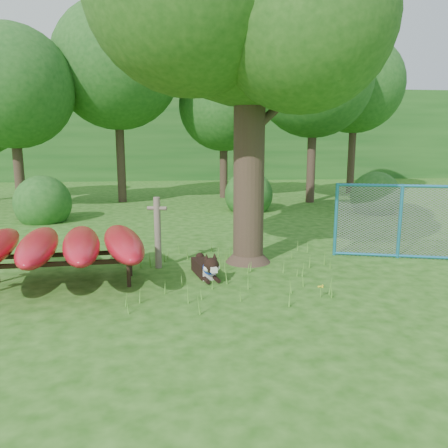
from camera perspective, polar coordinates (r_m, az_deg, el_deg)
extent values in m
plane|color=#1E4F0F|center=(7.54, -0.51, -9.23)|extent=(80.00, 80.00, 0.00)
cylinder|color=#33241C|center=(9.19, 3.31, 10.51)|extent=(0.78, 0.78, 5.08)
cone|color=#33241C|center=(9.48, 3.16, -3.44)|extent=(1.17, 1.17, 0.51)
sphere|color=#204E16|center=(10.65, 9.86, 24.21)|extent=(3.66, 3.66, 3.66)
sphere|color=#204E16|center=(8.57, 10.38, 24.75)|extent=(3.25, 3.25, 3.25)
cylinder|color=#33241C|center=(9.46, 6.88, 14.77)|extent=(1.31, 0.93, 1.08)
cylinder|color=#33241C|center=(9.26, -0.17, 17.46)|extent=(1.19, 0.51, 1.04)
cylinder|color=#66594C|center=(9.01, -8.65, -1.16)|extent=(0.16, 0.16, 1.47)
cylinder|color=#66594C|center=(8.92, -8.75, 2.05)|extent=(0.40, 0.17, 0.08)
cylinder|color=black|center=(8.05, -12.34, -6.43)|extent=(0.08, 0.08, 0.46)
cylinder|color=black|center=(8.67, -12.16, -5.18)|extent=(0.08, 0.08, 0.46)
cube|color=black|center=(8.14, -20.94, -4.90)|extent=(2.78, 0.24, 0.07)
cube|color=black|center=(8.75, -20.14, -3.77)|extent=(2.78, 0.24, 0.07)
ellipsoid|color=red|center=(8.46, -23.10, -2.65)|extent=(1.09, 2.85, 0.44)
ellipsoid|color=red|center=(8.32, -18.13, -2.54)|extent=(1.18, 2.85, 0.44)
ellipsoid|color=red|center=(8.24, -13.03, -2.40)|extent=(1.27, 2.85, 0.44)
cube|color=black|center=(8.61, -2.73, -5.75)|extent=(0.45, 0.82, 0.27)
cube|color=white|center=(8.31, -2.08, -6.44)|extent=(0.27, 0.20, 0.24)
sphere|color=black|center=(8.07, -1.67, -5.41)|extent=(0.29, 0.29, 0.29)
cube|color=white|center=(7.96, -1.38, -5.97)|extent=(0.14, 0.18, 0.10)
sphere|color=white|center=(8.03, -2.23, -5.81)|extent=(0.13, 0.13, 0.13)
sphere|color=white|center=(8.08, -1.02, -5.70)|extent=(0.13, 0.13, 0.13)
cone|color=black|center=(8.04, -2.30, -4.31)|extent=(0.10, 0.12, 0.14)
cone|color=black|center=(8.09, -1.25, -4.22)|extent=(0.14, 0.15, 0.14)
cylinder|color=black|center=(8.15, -2.40, -7.28)|extent=(0.15, 0.34, 0.08)
cylinder|color=black|center=(8.21, -1.06, -7.14)|extent=(0.15, 0.34, 0.08)
sphere|color=black|center=(8.98, -3.16, -4.31)|extent=(0.18, 0.18, 0.18)
torus|color=blue|center=(8.17, -1.86, -5.69)|extent=(0.29, 0.14, 0.28)
cylinder|color=teal|center=(10.21, 14.40, 0.56)|extent=(0.09, 0.09, 1.66)
cylinder|color=teal|center=(10.40, 22.00, 0.30)|extent=(0.09, 0.09, 1.66)
cylinder|color=teal|center=(10.30, 22.31, 4.64)|extent=(2.67, 0.85, 0.06)
cylinder|color=teal|center=(10.56, 21.70, -3.88)|extent=(2.67, 0.85, 0.06)
plane|color=gray|center=(10.40, 22.00, 0.30)|extent=(2.65, 0.79, 2.76)
cylinder|color=#559530|center=(7.57, 12.50, -8.66)|extent=(0.02, 0.02, 0.19)
sphere|color=yellow|center=(7.54, 12.53, -7.99)|extent=(0.03, 0.03, 0.03)
sphere|color=yellow|center=(7.57, 12.75, -7.85)|extent=(0.03, 0.03, 0.03)
sphere|color=yellow|center=(7.56, 12.25, -8.00)|extent=(0.03, 0.03, 0.03)
sphere|color=yellow|center=(7.52, 12.74, -8.04)|extent=(0.03, 0.03, 0.03)
sphere|color=yellow|center=(7.51, 12.45, -7.97)|extent=(0.03, 0.03, 0.03)
cylinder|color=#33241C|center=(18.01, -25.37, 8.23)|extent=(0.36, 0.36, 4.20)
sphere|color=#1B4E19|center=(18.10, -26.00, 15.82)|extent=(4.40, 4.40, 4.40)
cylinder|color=#33241C|center=(19.18, -13.43, 10.63)|extent=(0.36, 0.36, 5.25)
sphere|color=#1B4E19|center=(19.42, -13.84, 19.50)|extent=(5.20, 5.20, 5.20)
cylinder|color=#33241C|center=(20.18, -0.05, 8.92)|extent=(0.36, 0.36, 3.85)
sphere|color=#1B4E19|center=(20.23, -0.05, 15.16)|extent=(4.00, 4.00, 4.00)
cylinder|color=#33241C|center=(18.93, 11.39, 9.97)|extent=(0.36, 0.36, 4.76)
sphere|color=#1B4E19|center=(19.10, 11.71, 18.15)|extent=(4.80, 4.80, 4.80)
cylinder|color=#33241C|center=(22.78, 16.39, 10.03)|extent=(0.36, 0.36, 4.90)
sphere|color=#1B4E19|center=(22.94, 16.78, 17.03)|extent=(4.60, 4.60, 4.60)
sphere|color=#1B4E19|center=(15.38, -22.42, 0.30)|extent=(1.80, 1.80, 1.80)
sphere|color=#1B4E19|center=(16.89, 19.04, 1.40)|extent=(1.80, 1.80, 1.80)
sphere|color=#1B4E19|center=(16.48, 3.21, 1.76)|extent=(1.80, 1.80, 1.80)
cube|color=#1B4E19|center=(35.06, -5.30, 11.42)|extent=(80.00, 12.00, 6.00)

